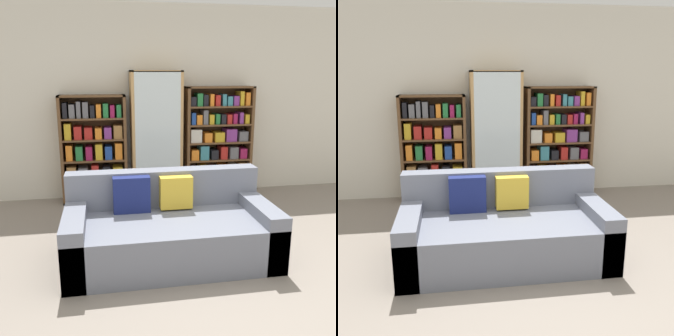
% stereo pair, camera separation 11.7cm
% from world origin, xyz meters
% --- Properties ---
extents(ground_plane, '(16.00, 16.00, 0.00)m').
position_xyz_m(ground_plane, '(0.00, 0.00, 0.00)').
color(ground_plane, gray).
extents(wall_back, '(7.10, 0.06, 2.70)m').
position_xyz_m(wall_back, '(0.00, 2.82, 1.35)').
color(wall_back, silver).
rests_on(wall_back, ground).
extents(couch, '(1.97, 0.98, 0.81)m').
position_xyz_m(couch, '(-0.30, 0.74, 0.28)').
color(couch, slate).
rests_on(couch, ground).
extents(bookshelf_left, '(0.89, 0.32, 1.48)m').
position_xyz_m(bookshelf_left, '(-1.02, 2.62, 0.72)').
color(bookshelf_left, brown).
rests_on(bookshelf_left, ground).
extents(display_cabinet, '(0.70, 0.36, 1.80)m').
position_xyz_m(display_cabinet, '(-0.15, 2.60, 0.90)').
color(display_cabinet, tan).
rests_on(display_cabinet, ground).
extents(bookshelf_right, '(0.98, 0.32, 1.59)m').
position_xyz_m(bookshelf_right, '(0.77, 2.62, 0.76)').
color(bookshelf_right, brown).
rests_on(bookshelf_right, ground).
extents(wine_bottle, '(0.09, 0.09, 0.36)m').
position_xyz_m(wine_bottle, '(0.52, 2.22, 0.15)').
color(wine_bottle, '#192333').
rests_on(wine_bottle, ground).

